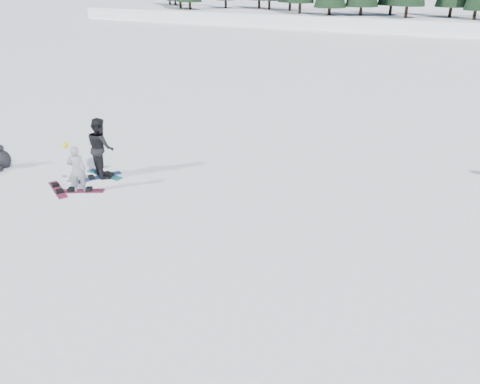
% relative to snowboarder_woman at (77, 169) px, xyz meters
% --- Properties ---
extents(ground, '(420.00, 420.00, 0.00)m').
position_rel_snowboarder_woman_xyz_m(ground, '(0.83, -0.37, -0.78)').
color(ground, white).
rests_on(ground, ground).
extents(alpine_backdrop, '(412.50, 227.00, 53.20)m').
position_rel_snowboarder_woman_xyz_m(alpine_backdrop, '(-10.90, 188.80, -14.75)').
color(alpine_backdrop, white).
rests_on(alpine_backdrop, ground).
extents(snowboarder_woman, '(0.67, 0.63, 1.67)m').
position_rel_snowboarder_woman_xyz_m(snowboarder_woman, '(0.00, 0.00, 0.00)').
color(snowboarder_woman, '#9A9B9F').
rests_on(snowboarder_woman, ground).
extents(snowboarder_man, '(1.24, 1.17, 2.03)m').
position_rel_snowboarder_woman_xyz_m(snowboarder_man, '(-0.22, 1.39, 0.24)').
color(snowboarder_man, black).
rests_on(snowboarder_man, ground).
extents(seated_rider, '(0.65, 1.04, 0.87)m').
position_rel_snowboarder_woman_xyz_m(seated_rider, '(-3.88, 0.23, -0.44)').
color(seated_rider, black).
rests_on(seated_rider, ground).
extents(snowboard_woman, '(1.45, 0.96, 0.03)m').
position_rel_snowboarder_woman_xyz_m(snowboard_woman, '(0.00, 0.00, -0.76)').
color(snowboard_woman, maroon).
rests_on(snowboard_woman, ground).
extents(snowboard_man, '(1.52, 0.44, 0.03)m').
position_rel_snowboarder_woman_xyz_m(snowboard_man, '(-0.22, 1.39, -0.76)').
color(snowboard_man, teal).
rests_on(snowboard_man, ground).
extents(snowboard_loose_a, '(0.97, 1.45, 0.03)m').
position_rel_snowboarder_woman_xyz_m(snowboard_loose_a, '(-0.23, 1.15, -0.76)').
color(snowboard_loose_a, '#1C429E').
rests_on(snowboard_loose_a, ground).
extents(snowboard_loose_b, '(1.43, 1.01, 0.03)m').
position_rel_snowboarder_woman_xyz_m(snowboard_loose_b, '(-0.72, -0.25, -0.76)').
color(snowboard_loose_b, '#992148').
rests_on(snowboard_loose_b, ground).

